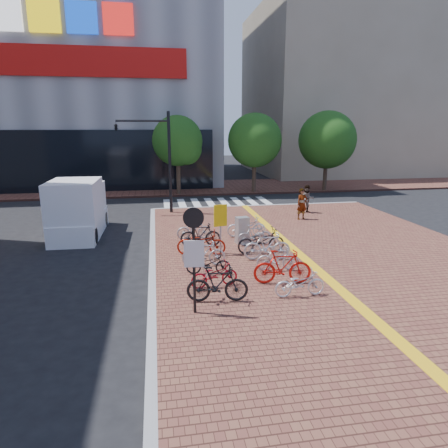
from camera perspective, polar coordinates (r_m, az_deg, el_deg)
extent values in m
plane|color=black|center=(14.86, 5.51, -7.10)|extent=(120.00, 120.00, 0.00)
cube|color=brown|center=(11.95, 26.72, -13.65)|extent=(14.00, 34.00, 0.15)
cube|color=yellow|center=(11.38, 22.57, -14.15)|extent=(0.40, 34.00, 0.01)
cube|color=gray|center=(9.87, -10.31, -18.32)|extent=(0.25, 34.00, 0.15)
cube|color=gray|center=(26.77, 5.02, 2.55)|extent=(14.00, 0.25, 0.15)
cube|color=brown|center=(34.97, -3.52, 5.23)|extent=(70.00, 8.00, 0.15)
cube|color=gray|center=(47.80, -26.69, 22.97)|extent=(36.00, 24.00, 28.00)
cube|color=gray|center=(50.45, 16.59, 17.51)|extent=(20.00, 18.00, 18.00)
cube|color=silver|center=(27.89, -8.07, 2.77)|extent=(0.50, 4.00, 0.01)
cube|color=silver|center=(27.94, -6.02, 2.85)|extent=(0.50, 4.00, 0.01)
cube|color=silver|center=(28.02, -3.97, 2.93)|extent=(0.50, 4.00, 0.01)
cube|color=silver|center=(28.13, -1.95, 3.00)|extent=(0.50, 4.00, 0.01)
cube|color=silver|center=(28.28, 0.06, 3.06)|extent=(0.50, 4.00, 0.01)
cube|color=silver|center=(28.47, 2.05, 3.13)|extent=(0.50, 4.00, 0.01)
cube|color=silver|center=(28.69, 4.01, 3.18)|extent=(0.50, 4.00, 0.01)
cube|color=silver|center=(28.94, 5.94, 3.24)|extent=(0.50, 4.00, 0.01)
cylinder|color=#38281E|center=(31.16, -6.53, 6.67)|extent=(0.32, 0.32, 2.60)
sphere|color=#194714|center=(30.94, -6.67, 11.72)|extent=(3.80, 3.80, 3.80)
sphere|color=#194714|center=(30.71, -5.47, 10.62)|extent=(2.40, 2.40, 2.40)
cylinder|color=#38281E|center=(32.06, 4.32, 6.92)|extent=(0.32, 0.32, 2.60)
sphere|color=#194714|center=(31.85, 4.41, 11.83)|extent=(4.20, 4.20, 4.20)
sphere|color=#194714|center=(31.74, 5.59, 10.72)|extent=(2.40, 2.40, 2.40)
cylinder|color=#38281E|center=(34.01, 14.25, 6.93)|extent=(0.32, 0.32, 2.60)
sphere|color=#194714|center=(33.81, 14.53, 11.56)|extent=(4.60, 4.60, 4.60)
sphere|color=#194714|center=(33.81, 15.62, 10.47)|extent=(2.40, 2.40, 2.40)
imported|color=black|center=(12.04, -0.94, -8.57)|extent=(1.90, 0.75, 1.11)
imported|color=#A60B19|center=(13.14, -1.38, -7.25)|extent=(1.66, 0.83, 0.84)
imported|color=black|center=(14.21, -2.26, -5.60)|extent=(1.67, 0.87, 0.84)
imported|color=silver|center=(15.03, -2.92, -4.21)|extent=(1.67, 0.56, 0.99)
imported|color=#AD1E0C|center=(16.29, -3.27, -2.67)|extent=(2.08, 1.02, 1.04)
imported|color=black|center=(17.46, -3.38, -1.51)|extent=(1.81, 0.70, 1.06)
imported|color=#B9B9BE|center=(18.54, -4.32, -0.78)|extent=(1.59, 0.47, 0.95)
imported|color=silver|center=(12.65, 10.78, -8.33)|extent=(1.62, 0.60, 0.85)
imported|color=red|center=(13.50, 8.36, -6.07)|extent=(1.99, 0.77, 1.17)
imported|color=silver|center=(14.66, 7.69, -4.90)|extent=(1.59, 0.61, 0.93)
imported|color=silver|center=(15.76, 6.18, -3.16)|extent=(1.90, 0.68, 1.12)
imported|color=black|center=(16.58, 5.33, -2.39)|extent=(2.04, 0.80, 1.05)
imported|color=#ABACB0|center=(17.65, 4.38, -1.57)|extent=(1.59, 0.56, 0.94)
imported|color=silver|center=(19.01, 3.23, -0.36)|extent=(1.87, 0.68, 0.98)
imported|color=gray|center=(22.87, 11.08, 2.83)|extent=(0.72, 0.56, 1.76)
imported|color=#494F5C|center=(24.70, 11.83, 3.50)|extent=(0.86, 0.69, 1.67)
cube|color=#B4B4B9|center=(17.89, 2.62, -0.89)|extent=(0.63, 0.52, 1.20)
cylinder|color=#B7B7BC|center=(16.34, -0.50, -0.83)|extent=(0.09, 0.09, 2.01)
cube|color=yellow|center=(16.14, -0.47, 1.23)|extent=(0.56, 0.18, 0.89)
cylinder|color=black|center=(11.04, -4.30, -5.43)|extent=(0.09, 0.09, 3.02)
cylinder|color=black|center=(10.63, -4.39, 0.89)|extent=(0.57, 0.10, 0.56)
cube|color=silver|center=(10.90, -4.29, -4.28)|extent=(0.56, 0.10, 0.76)
cylinder|color=black|center=(24.23, -7.75, 8.61)|extent=(0.18, 0.18, 5.98)
cylinder|color=black|center=(24.13, -11.60, 14.25)|extent=(2.99, 0.12, 0.12)
imported|color=black|center=(24.21, -15.20, 13.34)|extent=(0.26, 1.24, 0.50)
cube|color=white|center=(21.09, -19.85, -0.17)|extent=(2.16, 4.93, 0.98)
cube|color=white|center=(22.21, -19.43, 3.70)|extent=(2.10, 2.10, 1.41)
cube|color=white|center=(19.98, -20.62, 3.02)|extent=(2.23, 3.08, 1.96)
cylinder|color=black|center=(22.96, -21.29, 0.52)|extent=(0.25, 0.77, 0.76)
cylinder|color=black|center=(19.68, -23.39, -1.79)|extent=(0.25, 0.77, 0.76)
cylinder|color=black|center=(22.62, -16.72, 0.70)|extent=(0.25, 0.77, 0.76)
cylinder|color=black|center=(19.28, -18.08, -1.62)|extent=(0.25, 0.77, 0.76)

